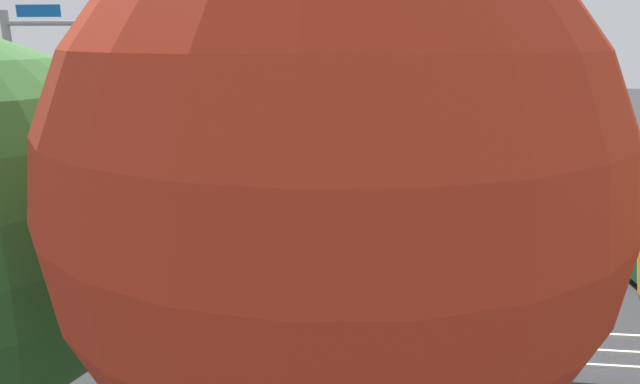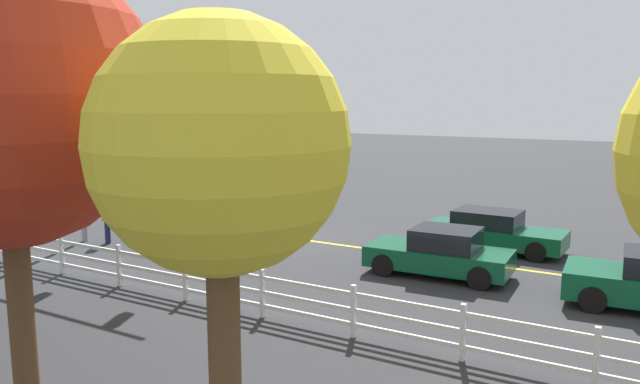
% 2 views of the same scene
% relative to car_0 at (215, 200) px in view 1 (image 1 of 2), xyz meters
% --- Properties ---
extents(ground_plane, '(120.00, 120.00, 0.00)m').
position_rel_car_0_xyz_m(ground_plane, '(-2.69, 2.05, -0.64)').
color(ground_plane, '#2D2D30').
extents(lane_center_stripe, '(28.00, 0.16, 0.01)m').
position_rel_car_0_xyz_m(lane_center_stripe, '(-6.69, 2.05, -0.63)').
color(lane_center_stripe, gold).
rests_on(lane_center_stripe, ground_plane).
extents(signal_assembly, '(6.49, 0.37, 7.18)m').
position_rel_car_0_xyz_m(signal_assembly, '(1.20, 6.09, 4.37)').
color(signal_assembly, gray).
rests_on(signal_assembly, ground_plane).
extents(car_0, '(4.77, 1.91, 1.31)m').
position_rel_car_0_xyz_m(car_0, '(0.00, 0.00, 0.00)').
color(car_0, navy).
rests_on(car_0, ground_plane).
extents(car_1, '(4.59, 1.95, 1.33)m').
position_rel_car_0_xyz_m(car_1, '(-9.85, 0.09, 0.01)').
color(car_1, '#0C4C2D').
rests_on(car_1, ground_plane).
extents(car_2, '(4.11, 1.97, 1.40)m').
position_rel_car_0_xyz_m(car_2, '(-9.34, 3.83, 0.02)').
color(car_2, '#0C4C2D').
rests_on(car_2, ground_plane).
extents(car_3, '(4.43, 1.97, 1.43)m').
position_rel_car_0_xyz_m(car_3, '(-0.29, 3.77, 0.04)').
color(car_3, black).
rests_on(car_3, ground_plane).
extents(pedestrian, '(0.46, 0.47, 1.69)m').
position_rel_car_0_xyz_m(pedestrian, '(2.04, 5.92, 0.29)').
color(pedestrian, '#191E3F').
rests_on(pedestrian, ground_plane).
extents(white_rail_fence, '(26.10, 0.10, 1.15)m').
position_rel_car_0_xyz_m(white_rail_fence, '(-5.69, 9.14, -0.04)').
color(white_rail_fence, white).
rests_on(white_rail_fence, ground_plane).
extents(tree_3, '(4.95, 4.95, 7.58)m').
position_rel_car_0_xyz_m(tree_3, '(-5.51, 14.21, 4.45)').
color(tree_3, brown).
rests_on(tree_3, ground_plane).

